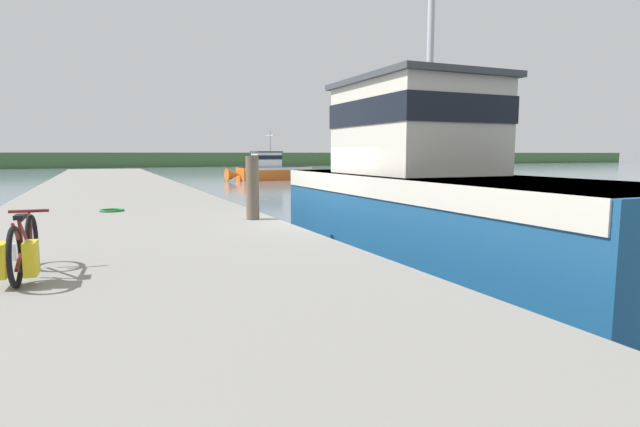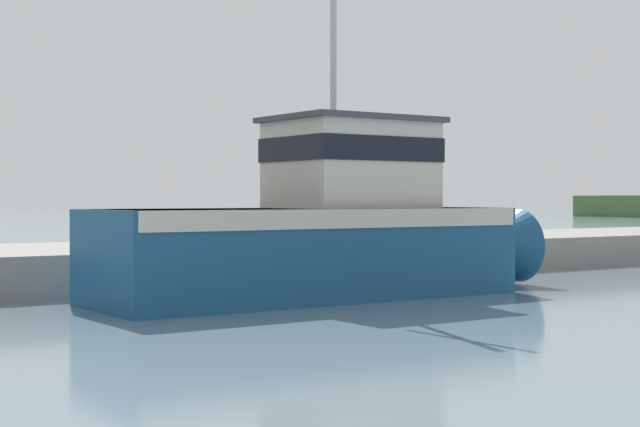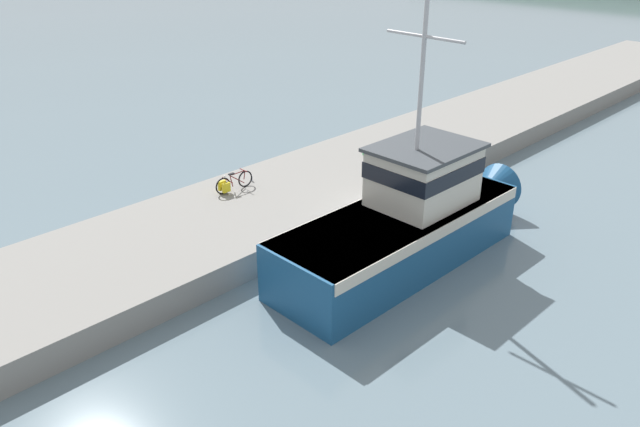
{
  "view_description": "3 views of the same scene",
  "coord_description": "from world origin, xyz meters",
  "views": [
    {
      "loc": [
        -4.9,
        -9.85,
        2.38
      ],
      "look_at": [
        -1.2,
        -1.48,
        1.27
      ],
      "focal_mm": 28.0,
      "sensor_mm": 36.0,
      "label": 1
    },
    {
      "loc": [
        18.66,
        -13.82,
        2.15
      ],
      "look_at": [
        -0.03,
        -0.7,
        1.8
      ],
      "focal_mm": 55.0,
      "sensor_mm": 36.0,
      "label": 2
    },
    {
      "loc": [
        12.33,
        -16.66,
        10.69
      ],
      "look_at": [
        -2.06,
        -2.25,
        0.85
      ],
      "focal_mm": 35.0,
      "sensor_mm": 36.0,
      "label": 3
    }
  ],
  "objects": [
    {
      "name": "ground_plane",
      "position": [
        0.0,
        0.0,
        0.0
      ],
      "size": [
        320.0,
        320.0,
        0.0
      ],
      "primitive_type": "plane",
      "color": "slate"
    },
    {
      "name": "dock_pier",
      "position": [
        -4.39,
        0.0,
        0.48
      ],
      "size": [
        6.03,
        80.0,
        0.95
      ],
      "primitive_type": "cube",
      "color": "gray",
      "rests_on": "ground_plane"
    },
    {
      "name": "fishing_boat_main",
      "position": [
        1.31,
        -1.4,
        1.51
      ],
      "size": [
        3.29,
        11.09,
        8.6
      ],
      "rotation": [
        0.0,
        0.0,
        -0.01
      ],
      "color": "navy",
      "rests_on": "ground_plane"
    },
    {
      "name": "bicycle_touring",
      "position": [
        -5.75,
        -3.42,
        1.29
      ],
      "size": [
        0.47,
        1.72,
        0.74
      ],
      "rotation": [
        0.0,
        0.0,
        -0.04
      ],
      "color": "black",
      "rests_on": "dock_pier"
    },
    {
      "name": "mooring_post",
      "position": [
        -1.89,
        0.55,
        1.63
      ],
      "size": [
        0.28,
        0.28,
        1.37
      ],
      "primitive_type": "cylinder",
      "color": "brown",
      "rests_on": "dock_pier"
    },
    {
      "name": "hose_coil",
      "position": [
        -4.66,
        3.44,
        0.97
      ],
      "size": [
        0.57,
        0.57,
        0.05
      ],
      "primitive_type": "torus",
      "color": "#197A2D",
      "rests_on": "dock_pier"
    },
    {
      "name": "water_bottle_on_curb",
      "position": [
        -6.75,
        -2.97,
        1.08
      ],
      "size": [
        0.08,
        0.08,
        0.25
      ],
      "primitive_type": "cylinder",
      "color": "silver",
      "rests_on": "dock_pier"
    },
    {
      "name": "water_bottle_by_bike",
      "position": [
        -6.0,
        -2.19,
        1.06
      ],
      "size": [
        0.07,
        0.07,
        0.22
      ],
      "primitive_type": "cylinder",
      "color": "silver",
      "rests_on": "dock_pier"
    }
  ]
}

